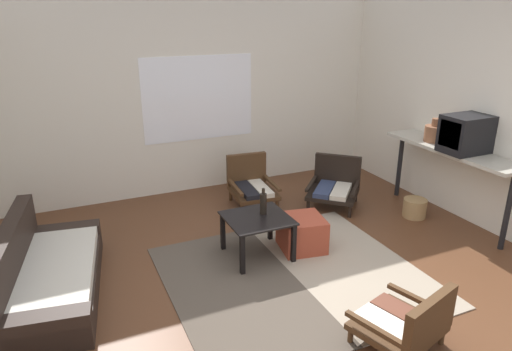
% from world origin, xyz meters
% --- Properties ---
extents(ground_plane, '(7.80, 7.80, 0.00)m').
position_xyz_m(ground_plane, '(0.00, 0.00, 0.00)').
color(ground_plane, '#56331E').
extents(far_wall_with_window, '(5.60, 0.13, 2.70)m').
position_xyz_m(far_wall_with_window, '(0.00, 3.06, 1.35)').
color(far_wall_with_window, silver).
rests_on(far_wall_with_window, ground).
extents(area_rug, '(2.37, 2.19, 0.01)m').
position_xyz_m(area_rug, '(0.07, 0.38, 0.01)').
color(area_rug, '#4C4238').
rests_on(area_rug, ground).
extents(couch, '(1.01, 1.81, 0.67)m').
position_xyz_m(couch, '(-2.10, 1.03, 0.20)').
color(couch, black).
rests_on(couch, ground).
extents(coffee_table, '(0.64, 0.62, 0.44)m').
position_xyz_m(coffee_table, '(-0.09, 0.89, 0.36)').
color(coffee_table, black).
rests_on(coffee_table, ground).
extents(armchair_by_window, '(0.60, 0.68, 0.63)m').
position_xyz_m(armchair_by_window, '(0.41, 2.19, 0.28)').
color(armchair_by_window, '#472D19').
rests_on(armchair_by_window, ground).
extents(armchair_striped_foreground, '(0.74, 0.70, 0.53)m').
position_xyz_m(armchair_striped_foreground, '(0.36, -0.84, 0.23)').
color(armchair_striped_foreground, '#472D19').
rests_on(armchair_striped_foreground, ground).
extents(armchair_corner, '(0.87, 0.87, 0.62)m').
position_xyz_m(armchair_corner, '(1.40, 1.72, 0.27)').
color(armchair_corner, black).
rests_on(armchair_corner, ground).
extents(ottoman_orange, '(0.51, 0.51, 0.36)m').
position_xyz_m(ottoman_orange, '(0.41, 0.83, 0.18)').
color(ottoman_orange, '#993D28').
rests_on(ottoman_orange, ground).
extents(console_shelf, '(0.44, 1.79, 0.90)m').
position_xyz_m(console_shelf, '(2.36, 0.78, 0.81)').
color(console_shelf, '#B2AD9E').
rests_on(console_shelf, ground).
extents(crt_television, '(0.52, 0.38, 0.42)m').
position_xyz_m(crt_television, '(2.36, 0.62, 1.12)').
color(crt_television, black).
rests_on(crt_television, console_shelf).
extents(clay_vase, '(0.24, 0.24, 0.29)m').
position_xyz_m(clay_vase, '(2.36, 1.08, 1.01)').
color(clay_vase, brown).
rests_on(clay_vase, console_shelf).
extents(glass_bottle, '(0.07, 0.07, 0.28)m').
position_xyz_m(glass_bottle, '(0.01, 0.95, 0.56)').
color(glass_bottle, black).
rests_on(glass_bottle, coffee_table).
extents(wicker_basket, '(0.28, 0.28, 0.23)m').
position_xyz_m(wicker_basket, '(2.09, 0.97, 0.12)').
color(wicker_basket, '#9E7A4C').
rests_on(wicker_basket, ground).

